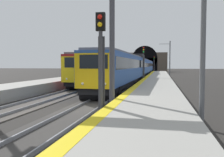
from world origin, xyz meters
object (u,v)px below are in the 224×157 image
overhead_signal_gantry (41,11)px  catenary_mast_near (202,34)px  train_adjacent_platform (122,67)px  train_main_approaching (138,67)px  railway_signal_far (154,63)px  railway_signal_mid (144,61)px  railway_signal_near (101,61)px  catenary_mast_far (170,59)px

overhead_signal_gantry → catenary_mast_near: size_ratio=1.06×
train_adjacent_platform → overhead_signal_gantry: 42.05m
overhead_signal_gantry → train_main_approaching: bearing=-3.6°
railway_signal_far → overhead_signal_gantry: (-71.77, 4.03, 2.23)m
train_main_approaching → railway_signal_far: size_ratio=10.74×
railway_signal_mid → catenary_mast_near: 24.09m
train_adjacent_platform → railway_signal_mid: bearing=16.2°
railway_signal_mid → overhead_signal_gantry: (-22.00, 4.03, 2.46)m
catenary_mast_near → railway_signal_near: bearing=101.8°
train_main_approaching → overhead_signal_gantry: size_ratio=7.46×
train_adjacent_platform → railway_signal_near: size_ratio=13.05×
catenary_mast_far → overhead_signal_gantry: bearing=168.2°
overhead_signal_gantry → catenary_mast_far: 39.81m
train_main_approaching → railway_signal_near: 36.63m
train_adjacent_platform → overhead_signal_gantry: (-41.86, -2.15, 3.40)m
train_adjacent_platform → railway_signal_far: 30.57m
train_main_approaching → catenary_mast_near: size_ratio=7.91×
railway_signal_near → railway_signal_far: size_ratio=0.85×
train_adjacent_platform → railway_signal_mid: (-19.87, -6.19, 0.94)m
railway_signal_mid → railway_signal_near: bearing=0.0°
train_main_approaching → railway_signal_mid: bearing=10.1°
overhead_signal_gantry → catenary_mast_near: (-1.73, -8.15, -1.68)m
railway_signal_near → railway_signal_mid: (24.58, 0.00, 0.35)m
railway_signal_far → overhead_signal_gantry: size_ratio=0.69×
catenary_mast_near → railway_signal_mid: bearing=9.9°
railway_signal_near → catenary_mast_near: (0.86, -4.12, 1.14)m
railway_signal_mid → railway_signal_far: size_ratio=0.93×
railway_signal_near → railway_signal_far: railway_signal_far is taller
catenary_mast_near → catenary_mast_far: catenary_mast_near is taller
train_main_approaching → railway_signal_mid: railway_signal_mid is taller
train_main_approaching → railway_signal_far: bearing=178.4°
railway_signal_mid → railway_signal_far: 49.78m
train_main_approaching → railway_signal_mid: size_ratio=11.57×
train_main_approaching → railway_signal_mid: 12.18m
railway_signal_far → catenary_mast_far: (-32.85, -4.12, 0.48)m
train_main_approaching → overhead_signal_gantry: (-33.99, 2.15, 3.41)m
train_adjacent_platform → catenary_mast_near: 44.82m
railway_signal_near → railway_signal_mid: 24.59m
overhead_signal_gantry → train_adjacent_platform: bearing=2.9°
train_main_approaching → catenary_mast_near: bearing=10.8°
train_adjacent_platform → railway_signal_far: (29.91, -6.19, 1.16)m
railway_signal_mid → railway_signal_far: railway_signal_far is taller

